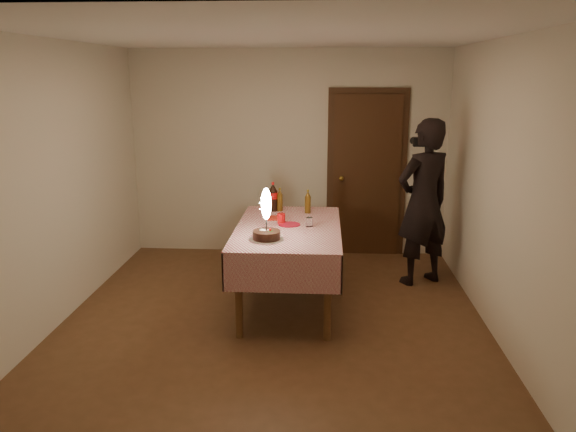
# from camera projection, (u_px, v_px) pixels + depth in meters

# --- Properties ---
(ground) EXTENTS (4.00, 4.50, 0.01)m
(ground) POSITION_uv_depth(u_px,v_px,m) (273.00, 323.00, 5.29)
(ground) COLOR brown
(ground) RESTS_ON ground
(room_shell) EXTENTS (4.04, 4.54, 2.62)m
(room_shell) POSITION_uv_depth(u_px,v_px,m) (276.00, 148.00, 4.96)
(room_shell) COLOR beige
(room_shell) RESTS_ON ground
(dining_table) EXTENTS (1.02, 1.72, 0.83)m
(dining_table) POSITION_uv_depth(u_px,v_px,m) (288.00, 237.00, 5.54)
(dining_table) COLOR brown
(dining_table) RESTS_ON ground
(birthday_cake) EXTENTS (0.31, 0.31, 0.48)m
(birthday_cake) POSITION_uv_depth(u_px,v_px,m) (266.00, 226.00, 5.05)
(birthday_cake) COLOR white
(birthday_cake) RESTS_ON dining_table
(red_plate) EXTENTS (0.22, 0.22, 0.01)m
(red_plate) POSITION_uv_depth(u_px,v_px,m) (289.00, 224.00, 5.58)
(red_plate) COLOR #B50C26
(red_plate) RESTS_ON dining_table
(red_cup) EXTENTS (0.08, 0.08, 0.10)m
(red_cup) POSITION_uv_depth(u_px,v_px,m) (281.00, 218.00, 5.63)
(red_cup) COLOR #B70C0E
(red_cup) RESTS_ON dining_table
(clear_cup) EXTENTS (0.07, 0.07, 0.09)m
(clear_cup) POSITION_uv_depth(u_px,v_px,m) (309.00, 222.00, 5.51)
(clear_cup) COLOR white
(clear_cup) RESTS_ON dining_table
(napkin_stack) EXTENTS (0.15, 0.15, 0.02)m
(napkin_stack) POSITION_uv_depth(u_px,v_px,m) (273.00, 218.00, 5.80)
(napkin_stack) COLOR #AD2213
(napkin_stack) RESTS_ON dining_table
(cola_bottle) EXTENTS (0.10, 0.10, 0.32)m
(cola_bottle) POSITION_uv_depth(u_px,v_px,m) (273.00, 197.00, 6.12)
(cola_bottle) COLOR black
(cola_bottle) RESTS_ON dining_table
(amber_bottle_left) EXTENTS (0.06, 0.06, 0.25)m
(amber_bottle_left) POSITION_uv_depth(u_px,v_px,m) (280.00, 200.00, 6.11)
(amber_bottle_left) COLOR #53350E
(amber_bottle_left) RESTS_ON dining_table
(amber_bottle_right) EXTENTS (0.06, 0.06, 0.25)m
(amber_bottle_right) POSITION_uv_depth(u_px,v_px,m) (308.00, 202.00, 6.02)
(amber_bottle_right) COLOR #53350E
(amber_bottle_right) RESTS_ON dining_table
(photographer) EXTENTS (0.80, 0.71, 1.84)m
(photographer) POSITION_uv_depth(u_px,v_px,m) (423.00, 203.00, 6.13)
(photographer) COLOR black
(photographer) RESTS_ON ground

